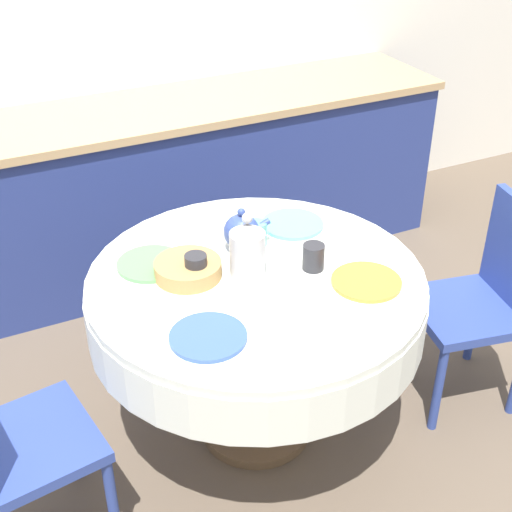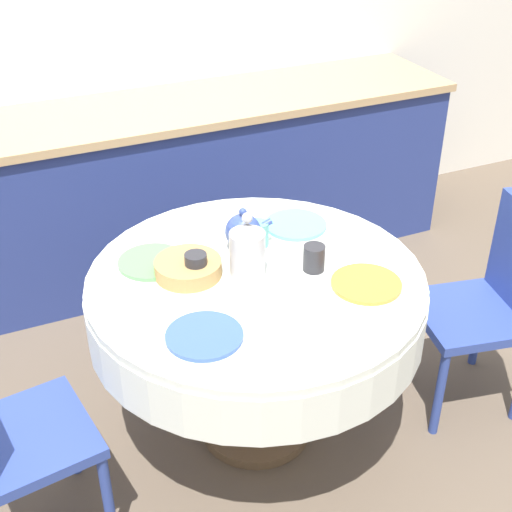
{
  "view_description": "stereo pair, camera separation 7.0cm",
  "coord_description": "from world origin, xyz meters",
  "views": [
    {
      "loc": [
        -0.91,
        -1.86,
        2.1
      ],
      "look_at": [
        0.0,
        0.0,
        0.82
      ],
      "focal_mm": 50.0,
      "sensor_mm": 36.0,
      "label": 1
    },
    {
      "loc": [
        -0.85,
        -1.89,
        2.1
      ],
      "look_at": [
        0.0,
        0.0,
        0.82
      ],
      "focal_mm": 50.0,
      "sensor_mm": 36.0,
      "label": 2
    }
  ],
  "objects": [
    {
      "name": "ground_plane",
      "position": [
        0.0,
        0.0,
        0.0
      ],
      "size": [
        12.0,
        12.0,
        0.0
      ],
      "primitive_type": "plane",
      "color": "brown"
    },
    {
      "name": "wall_back",
      "position": [
        0.0,
        1.68,
        1.3
      ],
      "size": [
        7.0,
        0.05,
        2.6
      ],
      "color": "silver",
      "rests_on": "ground_plane"
    },
    {
      "name": "kitchen_counter",
      "position": [
        0.0,
        1.34,
        0.45
      ],
      "size": [
        3.24,
        0.64,
        0.89
      ],
      "color": "navy",
      "rests_on": "ground_plane"
    },
    {
      "name": "dining_table",
      "position": [
        0.0,
        0.0,
        0.61
      ],
      "size": [
        1.2,
        1.2,
        0.74
      ],
      "color": "brown",
      "rests_on": "ground_plane"
    },
    {
      "name": "chair_left",
      "position": [
        0.92,
        -0.18,
        0.49
      ],
      "size": [
        0.47,
        0.47,
        0.87
      ],
      "rotation": [
        0.0,
        0.0,
        1.38
      ],
      "color": "#2D428E",
      "rests_on": "ground_plane"
    },
    {
      "name": "plate_near_left",
      "position": [
        -0.29,
        -0.25,
        0.74
      ],
      "size": [
        0.24,
        0.24,
        0.01
      ],
      "primitive_type": "cylinder",
      "color": "#3856AD",
      "rests_on": "dining_table"
    },
    {
      "name": "cup_near_left",
      "position": [
        -0.11,
        -0.18,
        0.78
      ],
      "size": [
        0.08,
        0.08,
        0.1
      ],
      "primitive_type": "cylinder",
      "color": "white",
      "rests_on": "dining_table"
    },
    {
      "name": "plate_near_right",
      "position": [
        0.32,
        -0.21,
        0.74
      ],
      "size": [
        0.24,
        0.24,
        0.01
      ],
      "primitive_type": "cylinder",
      "color": "orange",
      "rests_on": "dining_table"
    },
    {
      "name": "cup_near_right",
      "position": [
        0.2,
        -0.05,
        0.78
      ],
      "size": [
        0.08,
        0.08,
        0.1
      ],
      "primitive_type": "cylinder",
      "color": "#28282D",
      "rests_on": "dining_table"
    },
    {
      "name": "plate_far_left",
      "position": [
        -0.31,
        0.22,
        0.74
      ],
      "size": [
        0.24,
        0.24,
        0.01
      ],
      "primitive_type": "cylinder",
      "color": "#5BA85B",
      "rests_on": "dining_table"
    },
    {
      "name": "cup_far_left",
      "position": [
        -0.19,
        0.07,
        0.78
      ],
      "size": [
        0.08,
        0.08,
        0.1
      ],
      "primitive_type": "cylinder",
      "color": "#28282D",
      "rests_on": "dining_table"
    },
    {
      "name": "plate_far_right",
      "position": [
        0.28,
        0.26,
        0.74
      ],
      "size": [
        0.24,
        0.24,
        0.01
      ],
      "primitive_type": "cylinder",
      "color": "#60BCB7",
      "rests_on": "dining_table"
    },
    {
      "name": "cup_far_right",
      "position": [
        0.09,
        0.19,
        0.78
      ],
      "size": [
        0.08,
        0.08,
        0.1
      ],
      "primitive_type": "cylinder",
      "color": "#5BA39E",
      "rests_on": "dining_table"
    },
    {
      "name": "coffee_carafe",
      "position": [
        -0.03,
        0.01,
        0.84
      ],
      "size": [
        0.12,
        0.12,
        0.25
      ],
      "color": "#B2B2B7",
      "rests_on": "dining_table"
    },
    {
      "name": "teapot",
      "position": [
        0.03,
        0.18,
        0.81
      ],
      "size": [
        0.18,
        0.13,
        0.17
      ],
      "color": "#33478E",
      "rests_on": "dining_table"
    },
    {
      "name": "bread_basket",
      "position": [
        -0.21,
        0.1,
        0.76
      ],
      "size": [
        0.23,
        0.23,
        0.06
      ],
      "primitive_type": "cylinder",
      "color": "#AD844C",
      "rests_on": "dining_table"
    }
  ]
}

